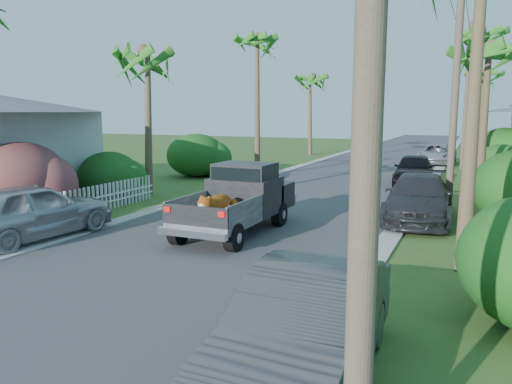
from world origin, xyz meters
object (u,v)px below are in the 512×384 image
at_px(parked_car_rf, 414,170).
at_px(palm_r_c, 481,32).
at_px(parked_car_rd, 437,155).
at_px(parked_car_rn, 305,330).
at_px(palm_l_d, 311,77).
at_px(utility_pole_d, 471,100).
at_px(palm_r_d, 484,73).
at_px(palm_l_b, 146,52).
at_px(utility_pole_b, 456,83).
at_px(pickup_truck, 241,198).
at_px(parked_car_ln, 30,211).
at_px(utility_pole_c, 467,96).
at_px(palm_l_c, 257,39).
at_px(palm_r_b, 489,49).
at_px(parked_car_rm, 418,198).

height_order(parked_car_rf, palm_r_c, palm_r_c).
bearing_deg(parked_car_rd, parked_car_rn, -86.99).
xyz_separation_m(parked_car_rd, palm_r_c, (2.29, -4.46, 7.44)).
bearing_deg(palm_l_d, palm_r_c, -32.21).
xyz_separation_m(parked_car_rn, utility_pole_d, (1.08, 43.25, 3.83)).
xyz_separation_m(palm_r_d, utility_pole_d, (-0.90, 3.00, -2.14)).
bearing_deg(palm_r_c, utility_pole_d, 92.02).
bearing_deg(palm_r_d, utility_pole_d, 106.70).
relative_size(palm_l_b, utility_pole_b, 0.82).
height_order(parked_car_rf, palm_r_d, palm_r_d).
relative_size(pickup_truck, parked_car_ln, 1.05).
height_order(parked_car_rd, palm_r_d, palm_r_d).
relative_size(palm_l_d, palm_r_c, 0.82).
bearing_deg(parked_car_ln, utility_pole_c, -107.91).
bearing_deg(palm_l_c, utility_pole_c, 27.35).
distance_m(utility_pole_b, utility_pole_d, 30.00).
relative_size(palm_l_d, palm_r_b, 1.07).
xyz_separation_m(parked_car_rm, palm_l_d, (-11.25, 22.98, 5.70)).
distance_m(parked_car_ln, palm_r_b, 16.90).
bearing_deg(palm_r_b, pickup_truck, -130.82).
height_order(pickup_truck, palm_r_b, palm_r_b).
height_order(palm_l_b, palm_l_d, palm_l_d).
xyz_separation_m(parked_car_ln, palm_r_b, (11.60, 11.17, 5.12)).
relative_size(palm_l_c, palm_r_c, 0.98).
bearing_deg(utility_pole_c, parked_car_rm, -92.88).
xyz_separation_m(parked_car_rm, palm_r_c, (1.45, 14.98, 7.36)).
height_order(pickup_truck, utility_pole_c, utility_pole_c).
xyz_separation_m(parked_car_ln, utility_pole_d, (10.60, 39.17, 3.77)).
bearing_deg(palm_l_d, parked_car_rd, -18.79).
height_order(parked_car_rf, palm_r_b, palm_r_b).
height_order(utility_pole_b, utility_pole_d, same).
bearing_deg(parked_car_rm, parked_car_rn, -94.82).
distance_m(pickup_truck, palm_r_d, 33.83).
bearing_deg(parked_car_rf, palm_l_d, 121.67).
bearing_deg(utility_pole_b, palm_l_b, -175.39).
bearing_deg(utility_pole_b, parked_car_rd, 95.54).
xyz_separation_m(palm_l_b, palm_r_c, (13.00, 14.00, 1.96)).
relative_size(parked_car_rd, palm_r_d, 0.61).
bearing_deg(palm_r_d, parked_car_rm, -93.46).
bearing_deg(palm_l_d, pickup_truck, -76.41).
bearing_deg(parked_car_rm, utility_pole_b, 62.96).
relative_size(palm_l_d, utility_pole_d, 0.86).
bearing_deg(palm_l_b, palm_r_d, 64.59).
distance_m(parked_car_rf, utility_pole_d, 23.85).
bearing_deg(palm_l_d, parked_car_rm, -63.92).
height_order(parked_car_rd, utility_pole_d, utility_pole_d).
bearing_deg(utility_pole_b, parked_car_rf, 106.99).
bearing_deg(palm_r_c, palm_l_c, -161.85).
distance_m(parked_car_rm, parked_car_rf, 8.60).
xyz_separation_m(utility_pole_c, utility_pole_d, (0.00, 15.00, 0.00)).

